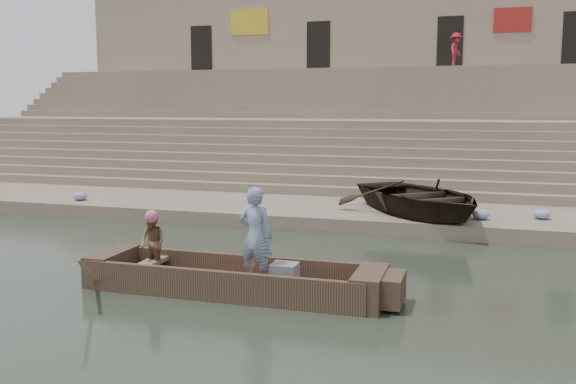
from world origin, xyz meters
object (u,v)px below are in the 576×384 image
at_px(rowing_man, 152,243).
at_px(beached_rowboat, 419,197).
at_px(main_rowboat, 233,286).
at_px(television, 284,274).
at_px(standing_man, 256,236).
at_px(pedestrian, 456,50).

height_order(rowing_man, beached_rowboat, beached_rowboat).
xyz_separation_m(main_rowboat, television, (0.99, 0.00, 0.31)).
bearing_deg(rowing_man, beached_rowboat, 78.20).
bearing_deg(standing_man, television, -158.25).
xyz_separation_m(standing_man, pedestrian, (2.50, 21.37, 4.89)).
xyz_separation_m(rowing_man, beached_rowboat, (4.44, 6.93, 0.10)).
bearing_deg(main_rowboat, rowing_man, 176.01).
xyz_separation_m(standing_man, rowing_man, (-2.22, 0.24, -0.32)).
distance_m(television, pedestrian, 22.06).
relative_size(television, pedestrian, 0.29).
relative_size(main_rowboat, rowing_man, 4.34).
height_order(rowing_man, television, rowing_man).
distance_m(rowing_man, pedestrian, 22.26).
height_order(main_rowboat, beached_rowboat, beached_rowboat).
distance_m(main_rowboat, pedestrian, 22.25).
relative_size(rowing_man, beached_rowboat, 0.24).
distance_m(standing_man, rowing_man, 2.25).
distance_m(television, beached_rowboat, 7.27).
relative_size(beached_rowboat, pedestrian, 3.00).
relative_size(main_rowboat, beached_rowboat, 1.04).
xyz_separation_m(main_rowboat, pedestrian, (3.00, 21.25, 5.89)).
xyz_separation_m(standing_man, television, (0.49, 0.12, -0.70)).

